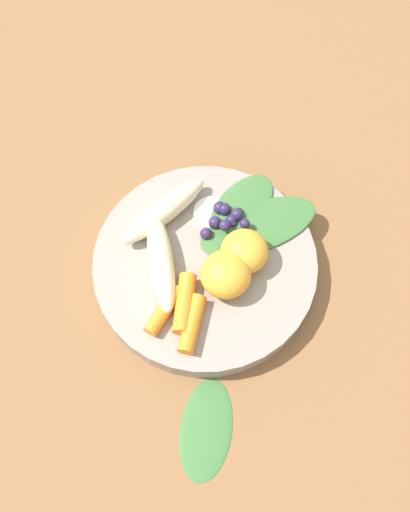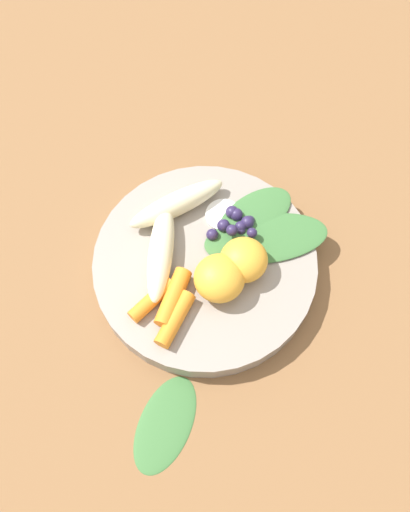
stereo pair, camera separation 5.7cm
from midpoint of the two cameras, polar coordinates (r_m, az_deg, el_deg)
ground_plane at (r=0.60m, az=-2.69°, el=-1.79°), size 2.40×2.40×0.00m
bowl at (r=0.59m, az=-2.74°, el=-1.27°), size 0.24×0.24×0.03m
banana_peeled_left at (r=0.56m, az=-7.57°, el=-0.90°), size 0.08×0.11×0.03m
banana_peeled_right at (r=0.59m, az=-7.48°, el=4.24°), size 0.12×0.03×0.03m
orange_segment_near at (r=0.56m, az=1.33°, el=0.19°), size 0.05×0.05×0.04m
orange_segment_far at (r=0.55m, az=-0.74°, el=-2.29°), size 0.05×0.05×0.04m
carrot_front at (r=0.55m, az=-7.31°, el=-6.07°), size 0.06×0.03×0.02m
carrot_mid_left at (r=0.55m, az=-5.14°, el=-5.36°), size 0.06×0.06×0.02m
carrot_mid_right at (r=0.54m, az=-4.39°, el=-7.54°), size 0.06×0.05×0.02m
blueberry_pile at (r=0.59m, az=-0.46°, el=3.66°), size 0.06×0.06×0.02m
coconut_shred_patch at (r=0.60m, az=-2.01°, el=4.38°), size 0.04×0.04×0.00m
kale_leaf_left at (r=0.59m, az=3.01°, el=2.92°), size 0.15×0.10×0.01m
kale_leaf_right at (r=0.60m, az=1.23°, el=5.13°), size 0.10×0.07×0.01m
kale_leaf_stray at (r=0.55m, az=-2.95°, el=-18.19°), size 0.11×0.11×0.01m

